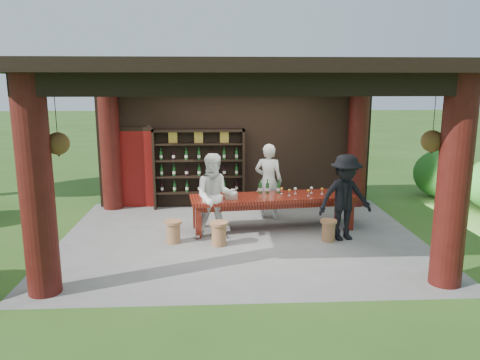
{
  "coord_description": "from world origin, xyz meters",
  "views": [
    {
      "loc": [
        -0.5,
        -9.25,
        3.17
      ],
      "look_at": [
        0.0,
        0.4,
        1.15
      ],
      "focal_mm": 35.0,
      "sensor_mm": 36.0,
      "label": 1
    }
  ],
  "objects_px": {
    "tasting_table": "(273,201)",
    "stool_near_left": "(219,233)",
    "wine_shelf": "(199,169)",
    "guest_woman": "(215,197)",
    "host": "(268,181)",
    "guest_man": "(345,198)",
    "stool_far_left": "(173,231)",
    "napkin_basket": "(231,195)",
    "stool_near_right": "(328,230)"
  },
  "relations": [
    {
      "from": "wine_shelf",
      "to": "stool_far_left",
      "type": "relative_size",
      "value": 5.04
    },
    {
      "from": "stool_near_left",
      "to": "guest_woman",
      "type": "height_order",
      "value": "guest_woman"
    },
    {
      "from": "stool_far_left",
      "to": "napkin_basket",
      "type": "relative_size",
      "value": 1.76
    },
    {
      "from": "tasting_table",
      "to": "stool_near_left",
      "type": "xyz_separation_m",
      "value": [
        -1.18,
        -1.01,
        -0.38
      ]
    },
    {
      "from": "tasting_table",
      "to": "napkin_basket",
      "type": "bearing_deg",
      "value": -166.92
    },
    {
      "from": "guest_woman",
      "to": "napkin_basket",
      "type": "relative_size",
      "value": 6.82
    },
    {
      "from": "host",
      "to": "guest_man",
      "type": "height_order",
      "value": "host"
    },
    {
      "from": "guest_woman",
      "to": "stool_near_left",
      "type": "bearing_deg",
      "value": -84.99
    },
    {
      "from": "wine_shelf",
      "to": "tasting_table",
      "type": "relative_size",
      "value": 0.63
    },
    {
      "from": "wine_shelf",
      "to": "guest_woman",
      "type": "relative_size",
      "value": 1.3
    },
    {
      "from": "stool_far_left",
      "to": "guest_man",
      "type": "relative_size",
      "value": 0.26
    },
    {
      "from": "stool_near_left",
      "to": "host",
      "type": "height_order",
      "value": "host"
    },
    {
      "from": "stool_near_left",
      "to": "stool_near_right",
      "type": "bearing_deg",
      "value": 3.83
    },
    {
      "from": "stool_far_left",
      "to": "host",
      "type": "height_order",
      "value": "host"
    },
    {
      "from": "tasting_table",
      "to": "stool_far_left",
      "type": "height_order",
      "value": "tasting_table"
    },
    {
      "from": "wine_shelf",
      "to": "stool_far_left",
      "type": "height_order",
      "value": "wine_shelf"
    },
    {
      "from": "wine_shelf",
      "to": "host",
      "type": "relative_size",
      "value": 1.29
    },
    {
      "from": "tasting_table",
      "to": "stool_near_right",
      "type": "height_order",
      "value": "tasting_table"
    },
    {
      "from": "host",
      "to": "guest_man",
      "type": "relative_size",
      "value": 1.01
    },
    {
      "from": "stool_near_left",
      "to": "host",
      "type": "relative_size",
      "value": 0.27
    },
    {
      "from": "host",
      "to": "wine_shelf",
      "type": "bearing_deg",
      "value": -13.75
    },
    {
      "from": "stool_near_left",
      "to": "guest_man",
      "type": "relative_size",
      "value": 0.27
    },
    {
      "from": "wine_shelf",
      "to": "tasting_table",
      "type": "height_order",
      "value": "wine_shelf"
    },
    {
      "from": "wine_shelf",
      "to": "host",
      "type": "bearing_deg",
      "value": -31.53
    },
    {
      "from": "stool_far_left",
      "to": "guest_man",
      "type": "xyz_separation_m",
      "value": [
        3.48,
        0.04,
        0.64
      ]
    },
    {
      "from": "tasting_table",
      "to": "guest_woman",
      "type": "distance_m",
      "value": 1.4
    },
    {
      "from": "wine_shelf",
      "to": "host",
      "type": "xyz_separation_m",
      "value": [
        1.66,
        -1.02,
        -0.13
      ]
    },
    {
      "from": "napkin_basket",
      "to": "tasting_table",
      "type": "bearing_deg",
      "value": 13.08
    },
    {
      "from": "stool_near_left",
      "to": "guest_man",
      "type": "height_order",
      "value": "guest_man"
    },
    {
      "from": "tasting_table",
      "to": "napkin_basket",
      "type": "height_order",
      "value": "napkin_basket"
    },
    {
      "from": "wine_shelf",
      "to": "host",
      "type": "height_order",
      "value": "wine_shelf"
    },
    {
      "from": "stool_near_right",
      "to": "guest_woman",
      "type": "height_order",
      "value": "guest_woman"
    },
    {
      "from": "guest_woman",
      "to": "guest_man",
      "type": "bearing_deg",
      "value": -7.79
    },
    {
      "from": "host",
      "to": "napkin_basket",
      "type": "distance_m",
      "value": 1.39
    },
    {
      "from": "wine_shelf",
      "to": "napkin_basket",
      "type": "relative_size",
      "value": 8.86
    },
    {
      "from": "wine_shelf",
      "to": "stool_near_left",
      "type": "relative_size",
      "value": 4.8
    },
    {
      "from": "stool_far_left",
      "to": "guest_man",
      "type": "height_order",
      "value": "guest_man"
    },
    {
      "from": "guest_woman",
      "to": "wine_shelf",
      "type": "bearing_deg",
      "value": 96.14
    },
    {
      "from": "wine_shelf",
      "to": "guest_woman",
      "type": "height_order",
      "value": "wine_shelf"
    },
    {
      "from": "wine_shelf",
      "to": "napkin_basket",
      "type": "distance_m",
      "value": 2.2
    },
    {
      "from": "stool_near_left",
      "to": "stool_far_left",
      "type": "distance_m",
      "value": 0.94
    },
    {
      "from": "wine_shelf",
      "to": "stool_near_right",
      "type": "distance_m",
      "value": 3.91
    },
    {
      "from": "wine_shelf",
      "to": "stool_far_left",
      "type": "bearing_deg",
      "value": -99.44
    },
    {
      "from": "host",
      "to": "napkin_basket",
      "type": "height_order",
      "value": "host"
    },
    {
      "from": "tasting_table",
      "to": "host",
      "type": "relative_size",
      "value": 2.04
    },
    {
      "from": "stool_near_left",
      "to": "napkin_basket",
      "type": "height_order",
      "value": "napkin_basket"
    },
    {
      "from": "guest_woman",
      "to": "napkin_basket",
      "type": "xyz_separation_m",
      "value": [
        0.33,
        0.36,
        -0.07
      ]
    },
    {
      "from": "wine_shelf",
      "to": "guest_man",
      "type": "relative_size",
      "value": 1.3
    },
    {
      "from": "guest_woman",
      "to": "napkin_basket",
      "type": "bearing_deg",
      "value": 43.75
    },
    {
      "from": "stool_far_left",
      "to": "host",
      "type": "xyz_separation_m",
      "value": [
        2.1,
        1.64,
        0.65
      ]
    }
  ]
}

